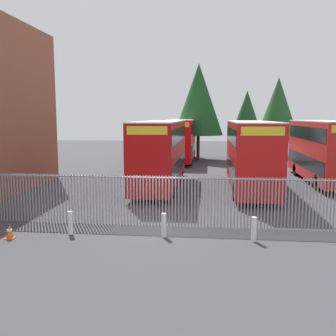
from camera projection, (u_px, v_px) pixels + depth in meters
ground_plane at (175, 191)px, 24.44m from camera, size 100.00×100.00×0.00m
palisade_fence at (147, 199)px, 16.46m from camera, size 16.59×0.14×2.35m
double_decker_bus_near_gate at (160, 151)px, 25.18m from camera, size 2.54×10.81×4.42m
double_decker_bus_behind_fence_left at (250, 153)px, 24.26m from camera, size 2.54×10.81×4.42m
double_decker_bus_behind_fence_right at (322, 149)px, 27.28m from camera, size 2.54×10.81×4.42m
double_decker_bus_far_back at (182, 139)px, 39.83m from camera, size 2.54×10.81×4.42m
bollard_near_left at (70, 223)px, 15.30m from camera, size 0.20×0.20×0.95m
bollard_center_front at (164, 225)px, 14.98m from camera, size 0.20×0.20×0.95m
bollard_near_right at (254, 229)px, 14.44m from camera, size 0.20×0.20×0.95m
traffic_cone_by_gate at (10, 232)px, 14.77m from camera, size 0.34×0.34×0.59m
tree_tall_back at (278, 110)px, 44.03m from camera, size 5.13×5.13×9.18m
tree_short_side at (247, 117)px, 40.51m from camera, size 3.79×3.79×7.43m
tree_mid_row at (199, 99)px, 40.81m from camera, size 5.32×5.32×10.33m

